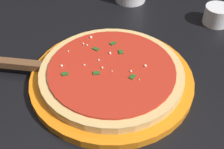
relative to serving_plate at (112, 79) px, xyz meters
name	(u,v)px	position (x,y,z in m)	size (l,w,h in m)	color
restaurant_table	(113,137)	(-0.03, 0.00, -0.15)	(0.90, 0.91, 0.75)	black
serving_plate	(112,79)	(0.00, 0.00, 0.00)	(0.31, 0.31, 0.02)	orange
pizza	(112,72)	(0.00, 0.00, 0.02)	(0.27, 0.27, 0.02)	#DBB26B
pizza_server	(33,66)	(0.03, 0.15, 0.01)	(0.09, 0.22, 0.01)	silver
cup_small_sauce	(217,15)	(0.19, -0.26, 0.01)	(0.06, 0.06, 0.04)	silver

